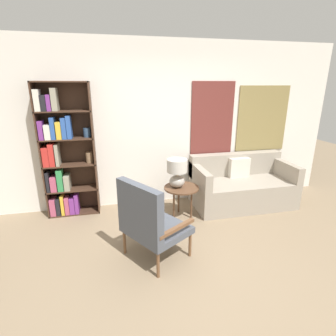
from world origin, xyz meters
The scene contains 7 objects.
ground_plane centered at (0.00, 0.00, 0.00)m, with size 14.00×14.00×0.00m, color #847056.
wall_back centered at (0.06, 2.03, 1.35)m, with size 6.40×0.08×2.70m.
bookshelf centered at (-1.47, 1.84, 0.97)m, with size 0.78×0.30×2.06m.
armchair centered at (-0.39, 0.37, 0.54)m, with size 0.88×0.91×1.00m.
couch centered at (1.42, 1.58, 0.32)m, with size 1.69×0.85×0.84m.
side_table centered at (0.28, 1.32, 0.45)m, with size 0.54×0.54×0.50m.
table_lamp centered at (0.21, 1.34, 0.76)m, with size 0.31×0.31×0.44m.
Camera 1 is at (-0.75, -2.29, 2.01)m, focal length 28.00 mm.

